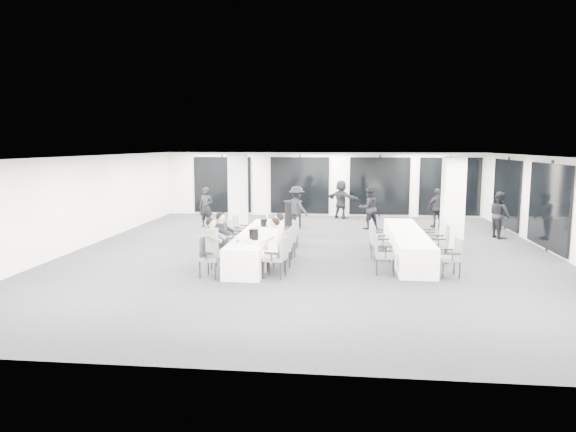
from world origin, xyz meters
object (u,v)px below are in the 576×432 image
Objects in this scene: chair_main_left_mid at (225,243)px; chair_main_left_fourth at (233,235)px; chair_main_left_near at (208,254)px; standing_guest_g at (206,205)px; chair_side_left_far at (375,233)px; standing_guest_c at (297,205)px; banquet_table_main at (258,245)px; chair_main_right_second at (282,247)px; standing_guest_b at (369,205)px; standing_guest_f at (341,197)px; chair_main_right_fourth at (289,236)px; ice_bucket_near at (254,234)px; chair_side_right_near at (453,255)px; chair_main_right_mid at (287,242)px; chair_main_right_near at (278,255)px; chair_main_left_second at (218,248)px; standing_guest_e at (449,205)px; ice_bucket_far at (264,223)px; chair_main_right_far at (293,231)px; standing_guest_h at (500,212)px; banquet_table_side at (407,244)px; cocktail_table at (293,214)px; chair_side_right_far at (432,234)px; chair_side_left_mid at (378,240)px; chair_side_right_mid at (441,241)px; chair_main_left_far at (240,229)px; standing_guest_d at (437,205)px; chair_side_left_near at (382,252)px.

chair_main_left_fourth reaches higher than chair_main_left_mid.
standing_guest_g reaches higher than chair_main_left_near.
chair_side_left_far is 4.50m from standing_guest_c.
banquet_table_main is 1.48m from chair_main_right_second.
standing_guest_f is at bearing -95.88° from standing_guest_b.
chair_main_right_fourth is 3.70× the size of ice_bucket_near.
ice_bucket_near is (-4.87, 0.31, 0.35)m from chair_side_right_near.
chair_main_right_mid is 8.47m from standing_guest_f.
chair_main_left_fourth is at bearing -54.71° from standing_guest_g.
standing_guest_c is 3.49m from standing_guest_g.
chair_main_right_second reaches higher than chair_main_right_near.
standing_guest_f is (3.08, 9.30, 0.42)m from chair_main_left_second.
chair_main_right_fourth is at bearing 136.00° from standing_guest_e.
ice_bucket_far is at bearing 128.78° from standing_guest_e.
standing_guest_g is at bearing 42.89° from chair_side_right_near.
chair_main_right_far is 0.51× the size of standing_guest_h.
chair_side_left_far is 0.48× the size of standing_guest_h.
chair_main_right_near is (-3.30, -2.56, 0.19)m from banquet_table_side.
chair_main_right_mid is at bearing 179.01° from chair_main_right_far.
standing_guest_f reaches higher than cocktail_table.
chair_main_right_fourth reaches higher than chair_main_right_far.
ice_bucket_far is (-0.80, 1.19, 0.33)m from chair_main_right_mid.
chair_main_right_fourth is 0.53× the size of standing_guest_f.
chair_side_right_far is (-0.00, 2.95, -0.00)m from chair_side_right_near.
chair_main_left_near is at bearing -69.64° from chair_side_left_mid.
standing_guest_f is at bearing 32.91° from chair_side_right_far.
chair_side_right_mid is at bearing 80.33° from standing_guest_b.
chair_side_right_mid is at bearing 90.00° from chair_main_left_fourth.
chair_main_right_second is (1.67, -2.89, 0.04)m from chair_main_left_far.
chair_side_right_far is at bearing -39.85° from chair_main_right_near.
standing_guest_d is (2.60, 5.89, 0.30)m from chair_side_left_mid.
chair_main_right_fourth is at bearing 113.05° from standing_guest_f.
standing_guest_f is (-2.71, 6.61, 0.40)m from chair_side_right_far.
standing_guest_e reaches higher than chair_side_right_mid.
banquet_table_side is 3.49m from chair_main_right_far.
chair_main_left_near is 4.12m from chair_main_right_far.
chair_main_right_second is 4.13m from chair_side_right_near.
chair_main_right_fourth reaches higher than banquet_table_main.
standing_guest_b is at bearing 23.03° from chair_side_right_mid.
chair_main_left_far is 0.96× the size of chair_main_right_fourth.
chair_side_right_far is at bearing -45.35° from chair_main_right_second.
chair_main_right_second is (0.41, -6.83, 0.08)m from cocktail_table.
ice_bucket_near is at bearing 108.17° from standing_guest_h.
banquet_table_side is 8.46m from standing_guest_g.
banquet_table_side is 7.80m from standing_guest_f.
ice_bucket_near reaches higher than chair_side_right_far.
chair_side_right_mid is (0.84, -0.48, 0.22)m from banquet_table_side.
banquet_table_main is 1.88m from chair_main_right_far.
cocktail_table is 1.04× the size of chair_side_left_near.
standing_guest_b reaches higher than standing_guest_h.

